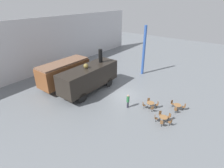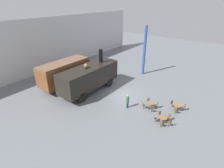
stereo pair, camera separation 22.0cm
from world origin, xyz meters
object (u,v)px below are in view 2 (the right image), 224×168
object	(u,v)px
passenger_coach_wooden	(65,72)
cafe_table_near	(150,104)
visitor_person	(128,101)
cafe_table_far	(163,119)
steam_locomotive	(89,76)
cafe_chair_0	(152,109)
cafe_table_mid	(177,106)

from	to	relation	value
passenger_coach_wooden	cafe_table_near	size ratio (longest dim) A/B	8.65
cafe_table_near	visitor_person	distance (m)	2.67
cafe_table_near	cafe_table_far	size ratio (longest dim) A/B	1.03
passenger_coach_wooden	cafe_table_near	world-z (taller)	passenger_coach_wooden
steam_locomotive	cafe_chair_0	world-z (taller)	steam_locomotive
passenger_coach_wooden	steam_locomotive	size ratio (longest dim) A/B	0.84
visitor_person	cafe_table_mid	bearing A→B (deg)	-58.32
passenger_coach_wooden	cafe_table_mid	world-z (taller)	passenger_coach_wooden
cafe_table_far	cafe_table_mid	bearing A→B (deg)	-7.10
steam_locomotive	cafe_table_far	xyz separation A→B (m)	(-0.46, -10.89, -1.65)
passenger_coach_wooden	visitor_person	distance (m)	10.54
steam_locomotive	visitor_person	bearing A→B (deg)	-92.84
cafe_table_far	steam_locomotive	bearing A→B (deg)	87.57
cafe_chair_0	visitor_person	world-z (taller)	visitor_person
cafe_table_mid	visitor_person	distance (m)	5.71
cafe_table_mid	visitor_person	size ratio (longest dim) A/B	0.49
cafe_table_mid	cafe_table_far	distance (m)	3.16
passenger_coach_wooden	cafe_table_mid	distance (m)	15.81
cafe_table_near	cafe_table_mid	bearing A→B (deg)	-59.92
cafe_chair_0	cafe_table_mid	bearing A→B (deg)	-85.25
steam_locomotive	cafe_chair_0	bearing A→B (deg)	-86.70
cafe_table_far	cafe_chair_0	world-z (taller)	cafe_chair_0
steam_locomotive	cafe_chair_0	size ratio (longest dim) A/B	10.32
cafe_table_near	visitor_person	world-z (taller)	visitor_person
cafe_table_mid	cafe_chair_0	world-z (taller)	cafe_chair_0
steam_locomotive	cafe_table_mid	bearing A→B (deg)	-76.68
passenger_coach_wooden	cafe_table_near	bearing A→B (deg)	-80.53
passenger_coach_wooden	steam_locomotive	bearing A→B (deg)	-76.41
cafe_chair_0	passenger_coach_wooden	bearing A→B (deg)	55.83
cafe_table_near	visitor_person	size ratio (longest dim) A/B	0.51
steam_locomotive	cafe_table_near	distance (m)	8.87
cafe_table_near	cafe_table_far	bearing A→B (deg)	-125.50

